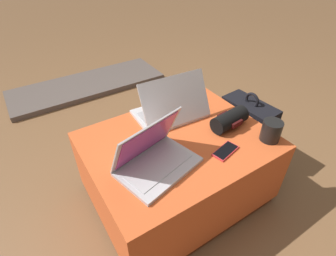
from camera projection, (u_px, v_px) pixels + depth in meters
name	position (u px, v px, depth m)	size (l,w,h in m)	color
ground_plane	(177.00, 194.00, 1.50)	(14.00, 14.00, 0.00)	brown
ottoman	(177.00, 169.00, 1.38)	(0.87, 0.68, 0.41)	maroon
laptop_near	(154.00, 157.00, 1.09)	(0.37, 0.30, 0.22)	#B7B7BC
laptop_far	(172.00, 109.00, 1.38)	(0.38, 0.27, 0.23)	silver
cell_phone	(226.00, 151.00, 1.18)	(0.14, 0.09, 0.01)	red
backpack	(246.00, 133.00, 1.63)	(0.21, 0.33, 0.48)	black
wrist_brace	(230.00, 120.00, 1.31)	(0.20, 0.12, 0.09)	black
coffee_mug	(272.00, 131.00, 1.23)	(0.13, 0.09, 0.10)	black
fireplace_hearth	(88.00, 85.00, 2.50)	(1.40, 0.50, 0.04)	#564C47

